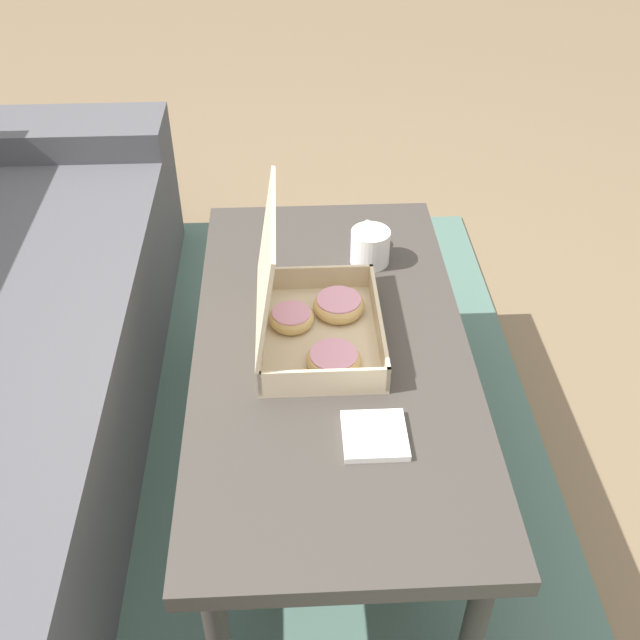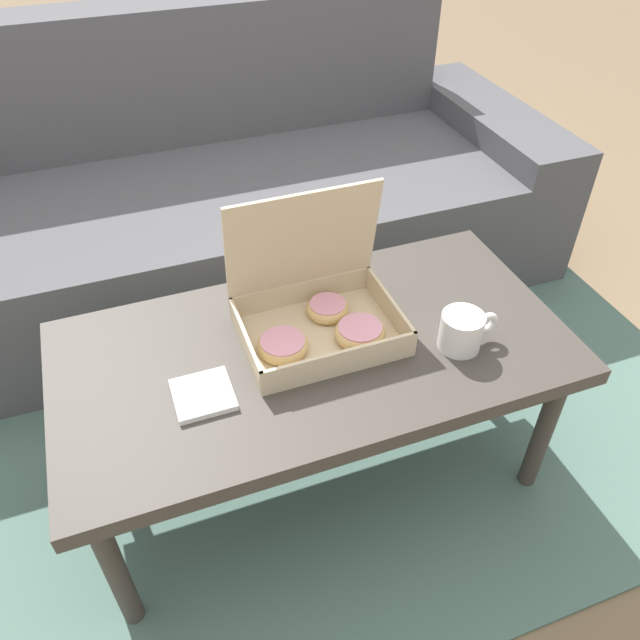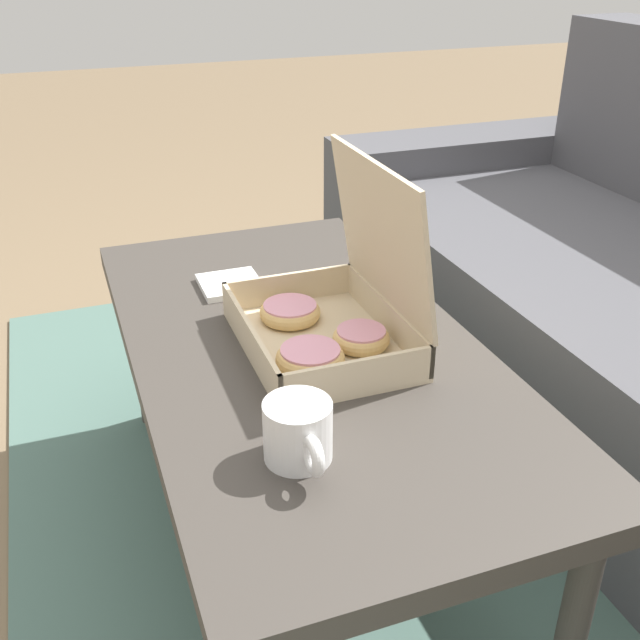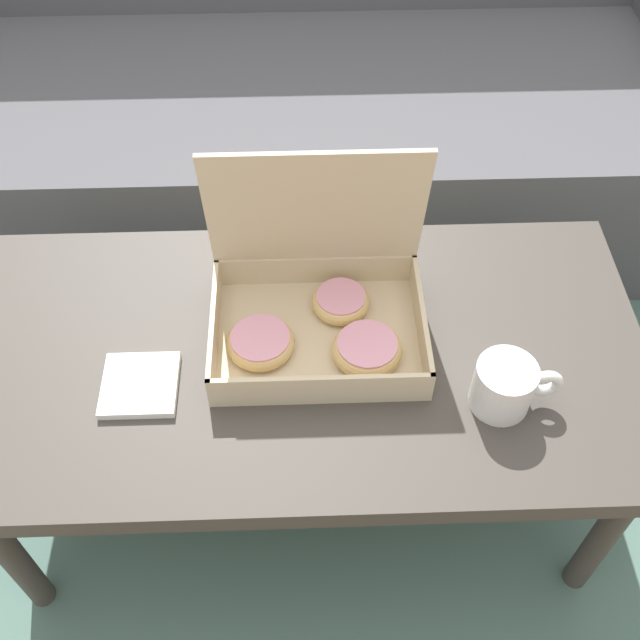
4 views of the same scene
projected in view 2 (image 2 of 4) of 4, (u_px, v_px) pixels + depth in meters
The scene contains 7 objects.
ground_plane at pixel (302, 437), 1.74m from camera, with size 12.00×12.00×0.00m, color #756047.
area_rug at pixel (270, 365), 1.95m from camera, with size 2.40×1.94×0.01m, color #4C6B60.
couch at pixel (220, 203), 2.16m from camera, with size 2.28×0.89×0.86m.
coffee_table at pixel (314, 360), 1.40m from camera, with size 1.13×0.58×0.45m.
pastry_box at pixel (319, 312), 1.37m from camera, with size 0.34×0.26×0.32m.
coffee_mug at pixel (463, 331), 1.34m from camera, with size 0.14×0.09×0.09m.
napkin_stack at pixel (203, 395), 1.25m from camera, with size 0.12×0.12×0.01m.
Camera 2 is at (-0.33, -1.05, 1.39)m, focal length 35.00 mm.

